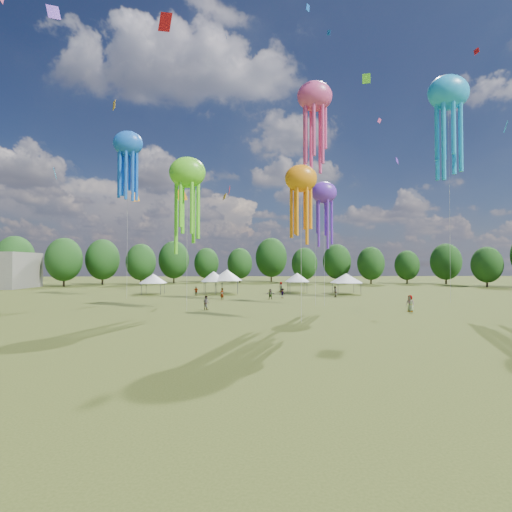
{
  "coord_description": "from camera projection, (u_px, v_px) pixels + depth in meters",
  "views": [
    {
      "loc": [
        -4.44,
        -12.91,
        5.39
      ],
      "look_at": [
        -3.28,
        15.0,
        6.0
      ],
      "focal_mm": 25.91,
      "sensor_mm": 36.0,
      "label": 1
    }
  ],
  "objects": [
    {
      "name": "spectators_far",
      "position": [
        292.0,
        293.0,
        58.16
      ],
      "size": [
        27.82,
        31.73,
        1.91
      ],
      "color": "gray",
      "rests_on": "ground"
    },
    {
      "name": "treeline",
      "position": [
        243.0,
        258.0,
        75.39
      ],
      "size": [
        201.57,
        95.24,
        13.43
      ],
      "color": "#38281C",
      "rests_on": "ground"
    },
    {
      "name": "show_kites",
      "position": [
        310.0,
        141.0,
        50.61
      ],
      "size": [
        53.12,
        28.02,
        32.49
      ],
      "color": "#64E425",
      "rests_on": "ground"
    },
    {
      "name": "ground",
      "position": [
        367.0,
        417.0,
        12.96
      ],
      "size": [
        300.0,
        300.0,
        0.0
      ],
      "primitive_type": "plane",
      "color": "#384416",
      "rests_on": "ground"
    },
    {
      "name": "festival_tents",
      "position": [
        253.0,
        277.0,
        67.31
      ],
      "size": [
        39.81,
        9.72,
        4.41
      ],
      "color": "#47474C",
      "rests_on": "ground"
    },
    {
      "name": "spectator_near",
      "position": [
        206.0,
        303.0,
        43.45
      ],
      "size": [
        1.02,
        1.0,
        1.66
      ],
      "primitive_type": "imported",
      "rotation": [
        0.0,
        0.0,
        2.46
      ],
      "color": "gray",
      "rests_on": "ground"
    },
    {
      "name": "small_kites",
      "position": [
        266.0,
        95.0,
        56.63
      ],
      "size": [
        68.76,
        52.67,
        46.67
      ],
      "color": "#64E425",
      "rests_on": "ground"
    }
  ]
}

